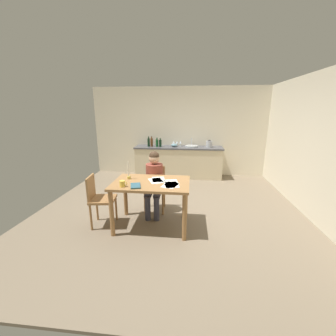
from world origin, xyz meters
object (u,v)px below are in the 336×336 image
(bottle_sauce, at_px, (160,143))
(wine_glass_back_left, at_px, (174,142))
(chair_at_table, at_px, (155,186))
(bottle_wine_red, at_px, (157,143))
(coffee_mug, at_px, (122,184))
(wine_glass_near_sink, at_px, (181,142))
(bottle_oil, at_px, (149,142))
(stovetop_kettle, at_px, (209,144))
(sink_unit, at_px, (191,146))
(chair_side_empty, at_px, (99,198))
(wine_glass_by_kettle, at_px, (177,142))
(dining_table, at_px, (151,189))
(bottle_vinegar, at_px, (152,142))
(book_magazine, at_px, (136,186))
(mixing_bowl, at_px, (174,145))
(person_seated, at_px, (154,179))
(candlestick, at_px, (129,174))

(bottle_sauce, xyz_separation_m, wine_glass_back_left, (0.37, 0.21, 0.00))
(chair_at_table, bearing_deg, bottle_wine_red, 97.94)
(coffee_mug, bearing_deg, wine_glass_near_sink, 78.16)
(wine_glass_near_sink, bearing_deg, bottle_wine_red, -163.55)
(bottle_oil, bearing_deg, coffee_mug, -86.10)
(bottle_wine_red, bearing_deg, stovetop_kettle, 1.88)
(coffee_mug, relative_size, sink_unit, 0.33)
(chair_at_table, xyz_separation_m, wine_glass_near_sink, (0.36, 2.44, 0.53))
(chair_at_table, relative_size, chair_side_empty, 0.98)
(bottle_oil, xyz_separation_m, wine_glass_near_sink, (0.92, 0.19, -0.01))
(bottle_wine_red, height_order, wine_glass_by_kettle, bottle_wine_red)
(dining_table, bearing_deg, sink_unit, 77.79)
(coffee_mug, distance_m, bottle_vinegar, 3.18)
(dining_table, xyz_separation_m, bottle_wine_red, (-0.36, 2.90, 0.34))
(chair_at_table, relative_size, book_magazine, 3.62)
(bottle_sauce, height_order, mixing_bowl, bottle_sauce)
(wine_glass_back_left, bearing_deg, wine_glass_by_kettle, 0.00)
(bottle_oil, bearing_deg, chair_side_empty, -95.26)
(book_magazine, distance_m, sink_unit, 3.31)
(person_seated, height_order, wine_glass_back_left, person_seated)
(chair_at_table, relative_size, bottle_sauce, 3.45)
(chair_at_table, xyz_separation_m, chair_side_empty, (-0.83, -0.72, 0.02))
(bottle_oil, bearing_deg, stovetop_kettle, 1.32)
(bottle_vinegar, relative_size, mixing_bowl, 1.51)
(bottle_wine_red, xyz_separation_m, wine_glass_near_sink, (0.68, 0.20, -0.00))
(candlestick, relative_size, stovetop_kettle, 1.35)
(sink_unit, bearing_deg, mixing_bowl, 179.92)
(person_seated, height_order, coffee_mug, person_seated)
(wine_glass_back_left, bearing_deg, wine_glass_near_sink, 0.00)
(bottle_vinegar, bearing_deg, mixing_bowl, 4.24)
(candlestick, bearing_deg, bottle_oil, 94.20)
(bottle_wine_red, bearing_deg, bottle_oil, 177.89)
(sink_unit, bearing_deg, bottle_wine_red, -176.94)
(dining_table, bearing_deg, chair_at_table, 94.21)
(bottle_sauce, bearing_deg, chair_at_table, -84.45)
(chair_side_empty, distance_m, bottle_oil, 3.02)
(wine_glass_back_left, bearing_deg, sink_unit, -15.31)
(chair_side_empty, relative_size, candlestick, 2.97)
(bottle_sauce, distance_m, wine_glass_near_sink, 0.62)
(person_seated, distance_m, wine_glass_by_kettle, 2.62)
(bottle_oil, xyz_separation_m, mixing_bowl, (0.75, 0.05, -0.08))
(coffee_mug, bearing_deg, bottle_wine_red, 89.43)
(bottle_wine_red, bearing_deg, wine_glass_back_left, 23.12)
(chair_side_empty, xyz_separation_m, bottle_sauce, (0.62, 2.94, 0.51))
(dining_table, height_order, bottle_oil, bottle_oil)
(coffee_mug, bearing_deg, bottle_vinegar, 92.29)
(sink_unit, bearing_deg, wine_glass_by_kettle, 161.25)
(book_magazine, relative_size, wine_glass_by_kettle, 1.55)
(dining_table, distance_m, candlestick, 0.47)
(person_seated, distance_m, chair_side_empty, 1.03)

